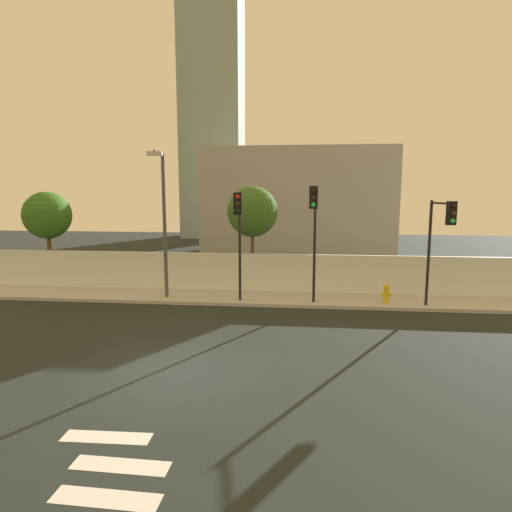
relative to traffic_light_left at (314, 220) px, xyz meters
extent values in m
plane|color=#202724|center=(-3.92, -7.05, -3.74)|extent=(80.00, 80.00, 0.00)
cube|color=#AFAFAF|center=(-3.92, 1.15, -3.67)|extent=(36.00, 2.40, 0.15)
cube|color=silver|center=(-3.92, 2.44, -2.69)|extent=(36.00, 0.18, 1.80)
cube|color=silver|center=(-3.55, -12.00, -3.74)|extent=(1.81, 0.48, 0.01)
cube|color=silver|center=(-3.67, -11.15, -3.74)|extent=(1.81, 0.47, 0.01)
cube|color=silver|center=(-4.32, -10.30, -3.74)|extent=(1.81, 0.49, 0.01)
cylinder|color=black|center=(0.05, 0.50, -1.11)|extent=(0.12, 0.12, 4.96)
cylinder|color=black|center=(0.00, 0.03, 1.27)|extent=(0.18, 0.93, 0.08)
cube|color=black|center=(-0.04, -0.43, 0.92)|extent=(0.36, 0.23, 0.90)
sphere|color=black|center=(-0.06, -0.55, 1.19)|extent=(0.18, 0.18, 0.18)
sphere|color=#33260A|center=(-0.06, -0.55, 0.91)|extent=(0.18, 0.18, 0.18)
sphere|color=#19F24C|center=(-0.06, -0.55, 0.63)|extent=(0.18, 0.18, 0.18)
cylinder|color=black|center=(4.76, 0.50, -1.40)|extent=(0.12, 0.12, 4.39)
cylinder|color=black|center=(4.93, -0.21, 0.70)|extent=(0.42, 1.43, 0.08)
cube|color=black|center=(5.10, -0.92, 0.35)|extent=(0.38, 0.27, 0.90)
sphere|color=black|center=(5.12, -1.04, 0.62)|extent=(0.18, 0.18, 0.18)
sphere|color=#33260A|center=(5.12, -1.04, 0.34)|extent=(0.18, 0.18, 0.18)
sphere|color=#19F24C|center=(5.12, -1.04, 0.06)|extent=(0.18, 0.18, 0.18)
cylinder|color=black|center=(-3.16, 0.50, -1.24)|extent=(0.12, 0.12, 4.71)
cylinder|color=black|center=(-3.12, -0.04, 1.02)|extent=(0.16, 1.07, 0.08)
cube|color=black|center=(-3.08, -0.57, 0.67)|extent=(0.35, 0.22, 0.90)
sphere|color=red|center=(-3.07, -0.69, 0.94)|extent=(0.18, 0.18, 0.18)
sphere|color=#33260A|center=(-3.07, -0.69, 0.66)|extent=(0.18, 0.18, 0.18)
sphere|color=black|center=(-3.07, -0.69, 0.38)|extent=(0.18, 0.18, 0.18)
cylinder|color=#4C4C51|center=(-6.55, 0.70, -0.40)|extent=(0.16, 0.16, 6.38)
cylinder|color=#4C4C51|center=(-6.44, -0.15, 2.74)|extent=(0.32, 1.70, 0.10)
cube|color=beige|center=(-6.33, -0.99, 2.64)|extent=(0.63, 0.31, 0.16)
cylinder|color=gold|center=(3.14, 0.66, -3.27)|extent=(0.24, 0.24, 0.66)
sphere|color=gold|center=(3.14, 0.66, -2.90)|extent=(0.26, 0.26, 0.26)
cylinder|color=gold|center=(2.97, 0.66, -3.23)|extent=(0.10, 0.09, 0.09)
cylinder|color=gold|center=(3.31, 0.66, -3.23)|extent=(0.10, 0.09, 0.09)
cylinder|color=brown|center=(-13.67, 3.33, -2.25)|extent=(0.21, 0.21, 3.00)
sphere|color=#32671E|center=(-13.67, 3.33, -0.08)|extent=(2.44, 2.44, 2.44)
cylinder|color=brown|center=(-2.93, 3.33, -2.13)|extent=(0.17, 0.17, 3.22)
sphere|color=#376323|center=(-2.93, 3.33, 0.16)|extent=(2.49, 2.49, 2.49)
cube|color=#A2A2A2|center=(-0.90, 16.44, 0.32)|extent=(14.37, 6.00, 8.12)
cube|color=gray|center=(-10.03, 28.44, 13.11)|extent=(6.17, 5.00, 33.72)
camera|label=1|loc=(-0.46, -18.11, 1.17)|focal=30.69mm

